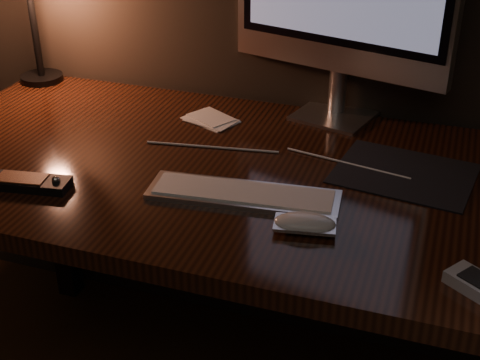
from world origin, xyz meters
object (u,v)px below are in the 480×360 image
(desk, at_px, (266,207))
(keyboard, at_px, (243,194))
(media_remote, at_px, (31,182))
(mouse, at_px, (305,225))

(desk, distance_m, keyboard, 0.23)
(desk, relative_size, media_remote, 9.68)
(desk, bearing_deg, keyboard, -87.87)
(desk, height_order, mouse, mouse)
(media_remote, bearing_deg, mouse, -6.57)
(keyboard, relative_size, media_remote, 2.29)
(keyboard, bearing_deg, media_remote, -172.54)
(desk, relative_size, keyboard, 4.22)
(desk, bearing_deg, mouse, -59.88)
(desk, xyz_separation_m, media_remote, (-0.41, -0.28, 0.14))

